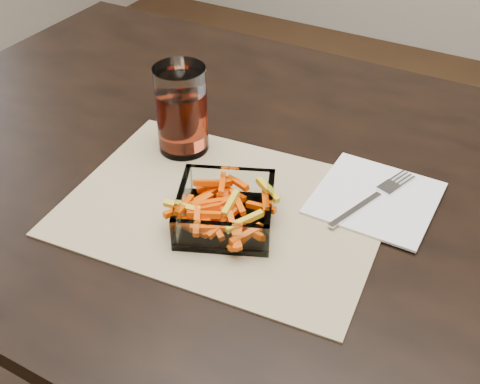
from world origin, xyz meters
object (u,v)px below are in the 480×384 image
object	(u,v)px
dining_table	(320,235)
fork	(375,197)
glass_bowl	(225,211)
tumbler	(182,113)

from	to	relation	value
dining_table	fork	xyz separation A→B (m)	(0.07, 0.01, 0.10)
dining_table	glass_bowl	world-z (taller)	glass_bowl
fork	glass_bowl	bearing A→B (deg)	-118.82
dining_table	fork	size ratio (longest dim) A/B	8.90
dining_table	tumbler	size ratio (longest dim) A/B	11.13
dining_table	tumbler	bearing A→B (deg)	-178.62
glass_bowl	fork	world-z (taller)	glass_bowl
dining_table	glass_bowl	distance (m)	0.20
dining_table	tumbler	world-z (taller)	tumbler
dining_table	glass_bowl	size ratio (longest dim) A/B	9.40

